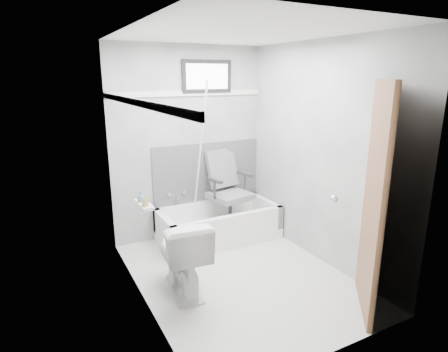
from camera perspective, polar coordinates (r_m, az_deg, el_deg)
floor at (r=4.06m, az=2.38°, el=-14.94°), size 2.60×2.60×0.00m
ceiling at (r=3.54m, az=2.82°, el=21.08°), size 2.60×2.60×0.00m
wall_back at (r=4.76m, az=-5.34°, el=4.94°), size 2.00×0.02×2.40m
wall_front at (r=2.62m, az=17.08°, el=-4.01°), size 2.00×0.02×2.40m
wall_left at (r=3.24m, az=-12.90°, el=-0.11°), size 0.02×2.60×2.40m
wall_right at (r=4.20m, az=14.49°, el=3.18°), size 0.02×2.60×2.40m
bathtub at (r=4.80m, az=-0.79°, el=-7.22°), size 1.50×0.70×0.42m
office_chair at (r=4.79m, az=0.95°, el=-2.17°), size 0.67×0.67×0.98m
toilet at (r=3.66m, az=-6.38°, el=-11.82°), size 0.52×0.81×0.75m
door at (r=3.42m, az=28.42°, el=-4.26°), size 0.78×0.78×2.00m
window at (r=4.77m, az=-2.65°, el=14.92°), size 0.66×0.04×0.40m
backerboard at (r=4.93m, az=-2.50°, el=0.59°), size 1.50×0.02×0.78m
trim_back at (r=4.68m, az=-5.47°, el=12.42°), size 2.00×0.02×0.06m
trim_left at (r=3.14m, az=-13.32°, el=10.90°), size 0.02×2.60×0.06m
pole at (r=4.58m, az=-3.75°, el=2.68°), size 0.02×0.53×1.89m
shelf at (r=3.47m, az=-12.08°, el=-4.24°), size 0.10×0.32×0.02m
soap_bottle_a at (r=3.37m, az=-11.93°, el=-3.62°), size 0.06×0.06×0.10m
soap_bottle_b at (r=3.50m, az=-12.56°, el=-3.05°), size 0.10×0.10×0.09m
faucet at (r=4.82m, az=-7.22°, el=-2.96°), size 0.26×0.10×0.16m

